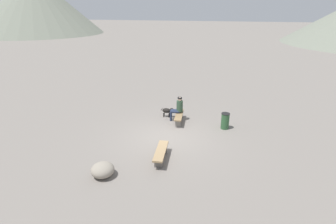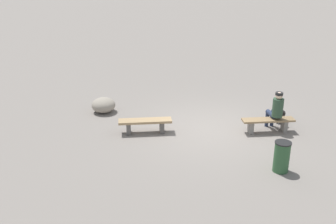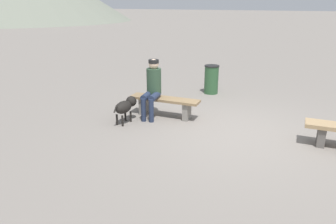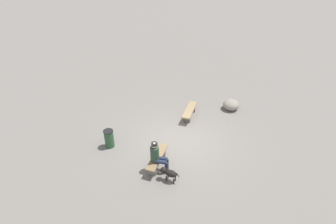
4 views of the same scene
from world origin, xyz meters
name	(u,v)px [view 1 (image 1 of 4)]	position (x,y,z in m)	size (l,w,h in m)	color
ground	(166,137)	(0.00, 0.00, -0.03)	(210.00, 210.00, 0.06)	gray
bench_left	(161,153)	(-2.00, -0.27, 0.31)	(1.66, 0.54, 0.43)	#605B56
bench_right	(179,117)	(1.78, -0.24, 0.31)	(1.63, 0.52, 0.44)	gray
seated_person	(178,107)	(2.02, -0.12, 0.74)	(0.42, 0.68, 1.30)	#2D4733
dog	(168,111)	(2.33, 0.49, 0.37)	(0.27, 0.74, 0.54)	black
trash_bin	(225,121)	(1.55, -2.61, 0.41)	(0.42, 0.42, 0.81)	#2D5633
boulder	(103,170)	(-3.55, 1.46, 0.26)	(0.82, 0.83, 0.52)	gray
distant_peak_3	(35,4)	(42.60, 39.72, 6.16)	(27.93, 27.93, 12.31)	gray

